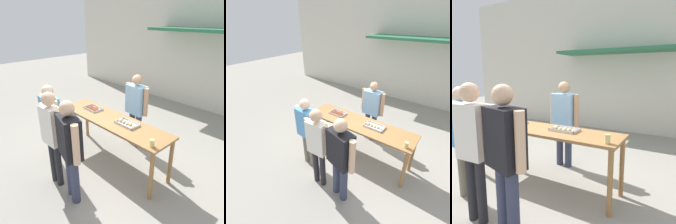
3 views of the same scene
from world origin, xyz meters
The scene contains 12 objects.
ground_plane centered at (0.00, 0.00, 0.00)m, with size 24.00×24.00×0.00m, color gray.
building_facade_back centered at (0.00, 3.98, 2.26)m, with size 12.00×1.11×4.50m.
serving_table centered at (0.00, 0.00, 0.82)m, with size 2.48×0.66×0.93m.
food_tray_sausages centered at (-0.63, 0.05, 0.95)m, with size 0.38×0.25×0.04m.
food_tray_buns centered at (0.33, 0.05, 0.96)m, with size 0.42×0.25×0.06m.
condiment_jar_mustard centered at (-1.11, -0.22, 0.98)m, with size 0.06×0.06×0.09m.
condiment_jar_ketchup centered at (-1.03, -0.22, 0.98)m, with size 0.06×0.06×0.09m.
beer_cup centered at (1.10, -0.21, 0.99)m, with size 0.07×0.07×0.12m.
person_server_behind_table centered at (-0.10, 0.81, 0.97)m, with size 0.64×0.27×1.64m.
person_customer_holding_hotdog centered at (-0.76, -0.87, 0.96)m, with size 0.62×0.26×1.62m.
person_customer_with_cup centered at (0.31, -1.14, 1.00)m, with size 0.65×0.36×1.69m.
person_customer_waiting_in_line centered at (-0.19, -1.15, 1.02)m, with size 0.53×0.22×1.69m.
Camera 3 is at (1.93, -2.72, 1.79)m, focal length 35.00 mm.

